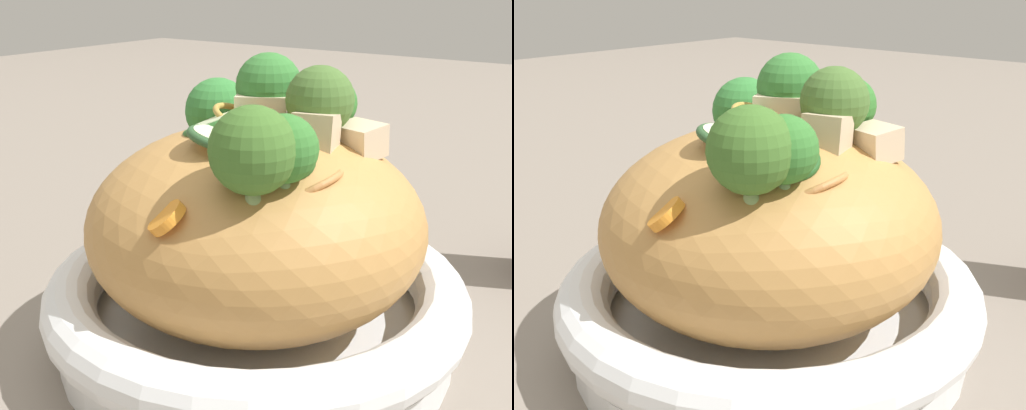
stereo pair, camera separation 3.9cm
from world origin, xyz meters
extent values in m
plane|color=gray|center=(0.00, 0.00, 0.00)|extent=(3.00, 3.00, 0.00)
cylinder|color=white|center=(0.00, 0.00, 0.01)|extent=(0.25, 0.25, 0.02)
torus|color=white|center=(0.00, 0.00, 0.04)|extent=(0.27, 0.27, 0.03)
ellipsoid|color=#BC8748|center=(0.00, 0.00, 0.08)|extent=(0.21, 0.21, 0.13)
torus|color=#C48246|center=(0.05, -0.02, 0.12)|extent=(0.05, 0.05, 0.03)
torus|color=tan|center=(-0.01, 0.01, 0.12)|extent=(0.08, 0.08, 0.03)
torus|color=#B3913E|center=(-0.02, 0.02, 0.14)|extent=(0.06, 0.06, 0.02)
cone|color=#91AE70|center=(-0.07, 0.06, 0.11)|extent=(0.02, 0.02, 0.02)
sphere|color=#357E38|center=(-0.07, 0.06, 0.14)|extent=(0.05, 0.05, 0.05)
cone|color=#9AAD6E|center=(-0.02, 0.04, 0.14)|extent=(0.02, 0.02, 0.02)
sphere|color=#377A34|center=(-0.02, 0.04, 0.16)|extent=(0.06, 0.06, 0.04)
cone|color=#95B26D|center=(0.04, -0.06, 0.13)|extent=(0.03, 0.03, 0.02)
sphere|color=#3F6B29|center=(0.04, -0.06, 0.15)|extent=(0.06, 0.06, 0.04)
cone|color=#8DAE6F|center=(0.05, -0.04, 0.13)|extent=(0.02, 0.02, 0.01)
sphere|color=#36762F|center=(0.05, -0.04, 0.15)|extent=(0.04, 0.04, 0.04)
cone|color=#97AC73|center=(0.02, 0.05, 0.14)|extent=(0.02, 0.02, 0.01)
sphere|color=#33752D|center=(0.02, 0.05, 0.15)|extent=(0.05, 0.05, 0.04)
cone|color=#8EAC72|center=(0.03, 0.02, 0.14)|extent=(0.02, 0.02, 0.01)
sphere|color=#476C2F|center=(0.03, 0.02, 0.16)|extent=(0.05, 0.05, 0.04)
cylinder|color=orange|center=(0.00, -0.03, 0.15)|extent=(0.03, 0.03, 0.01)
cylinder|color=orange|center=(0.00, 0.09, 0.12)|extent=(0.02, 0.03, 0.03)
cylinder|color=orange|center=(0.01, -0.09, 0.12)|extent=(0.03, 0.03, 0.02)
cylinder|color=beige|center=(0.04, -0.03, 0.14)|extent=(0.05, 0.05, 0.02)
torus|color=#225322|center=(0.04, -0.03, 0.14)|extent=(0.05, 0.05, 0.02)
cylinder|color=beige|center=(-0.02, -0.01, 0.15)|extent=(0.05, 0.05, 0.02)
torus|color=#285D25|center=(-0.02, -0.01, 0.15)|extent=(0.05, 0.06, 0.02)
cylinder|color=beige|center=(0.00, -0.03, 0.14)|extent=(0.05, 0.05, 0.01)
torus|color=#2D532C|center=(0.00, -0.03, 0.14)|extent=(0.06, 0.06, 0.02)
cube|color=beige|center=(-0.02, 0.04, 0.15)|extent=(0.05, 0.05, 0.03)
cube|color=beige|center=(0.05, 0.03, 0.14)|extent=(0.03, 0.03, 0.02)
cube|color=beige|center=(0.04, 0.01, 0.15)|extent=(0.03, 0.03, 0.02)
camera|label=1|loc=(0.21, -0.30, 0.23)|focal=43.81mm
camera|label=2|loc=(0.24, -0.27, 0.23)|focal=43.81mm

